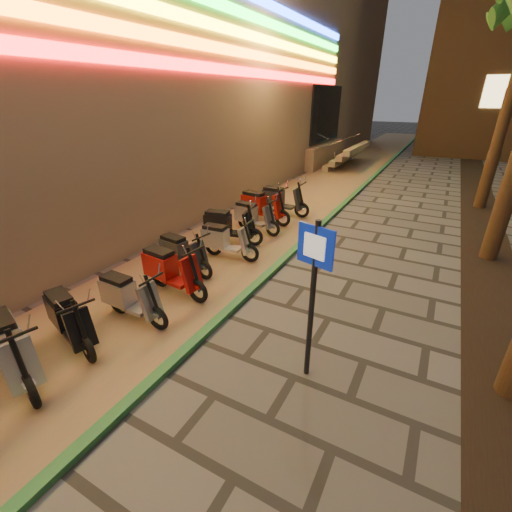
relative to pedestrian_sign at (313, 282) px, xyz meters
The scene contains 16 objects.
ground 2.09m from the pedestrian_sign, 133.79° to the right, with size 120.00×120.00×0.00m, color #474442.
parking_strip 9.80m from the pedestrian_sign, 111.59° to the left, with size 3.40×60.00×0.01m, color #8C7251.
green_curb 9.31m from the pedestrian_sign, 101.69° to the left, with size 0.18×60.00×0.10m, color #296D38.
planting_strip 5.03m from the pedestrian_sign, 56.57° to the left, with size 1.20×40.00×0.02m, color black.
mall_building 19.66m from the pedestrian_sign, 151.24° to the left, with size 24.23×44.00×15.00m.
pedestrian_sign is the anchor object (origin of this frame).
scooter_3 4.37m from the pedestrian_sign, 151.01° to the right, with size 1.64×0.84×1.16m.
scooter_4 4.05m from the pedestrian_sign, 162.57° to the right, with size 1.49×0.77×1.06m.
scooter_5 3.56m from the pedestrian_sign, behind, with size 1.49×0.52×1.05m.
scooter_6 3.64m from the pedestrian_sign, 165.36° to the left, with size 1.65×0.62×1.16m.
scooter_7 4.28m from the pedestrian_sign, 155.27° to the left, with size 1.52×0.60×1.07m.
scooter_8 4.48m from the pedestrian_sign, 139.48° to the left, with size 1.53×0.56×1.08m.
scooter_9 5.36m from the pedestrian_sign, 135.74° to the left, with size 1.67×0.76×1.18m.
scooter_10 6.10m from the pedestrian_sign, 126.64° to the left, with size 1.57×0.63×1.10m.
scooter_11 6.92m from the pedestrian_sign, 123.51° to the left, with size 1.77×0.66×1.24m.
scooter_12 7.65m from the pedestrian_sign, 117.86° to the left, with size 1.70×0.60×1.20m.
Camera 1 is at (2.16, -2.77, 3.75)m, focal length 24.00 mm.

